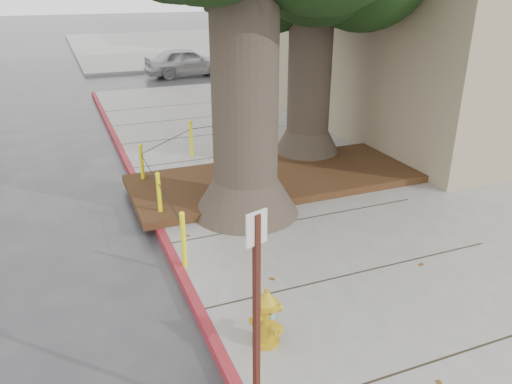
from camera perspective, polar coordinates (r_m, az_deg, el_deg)
ground at (r=7.78m, az=8.20°, el=-10.81°), size 140.00×140.00×0.00m
sidewalk_main at (r=13.05m, az=26.01°, el=1.75°), size 16.00×26.00×0.15m
sidewalk_far at (r=36.98m, az=-7.37°, el=16.34°), size 16.00×20.00×0.15m
curb_red at (r=9.17m, az=-10.72°, el=-4.84°), size 0.14×26.00×0.16m
planter_bed at (r=11.12m, az=2.41°, el=1.56°), size 6.40×2.60×0.16m
bollard_ring at (r=10.84m, az=-7.16°, el=3.26°), size 3.79×5.39×0.95m
fire_hydrant at (r=6.24m, az=1.24°, el=-14.12°), size 0.41×0.41×0.78m
signpost at (r=4.79m, az=0.06°, el=-13.26°), size 0.22×0.09×2.33m
car_silver at (r=25.01m, az=-7.95°, el=14.53°), size 4.02×1.74×1.35m
car_red at (r=29.10m, az=9.52°, el=15.47°), size 3.74×1.62×1.20m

